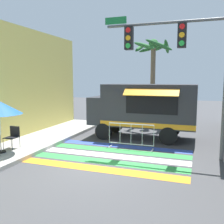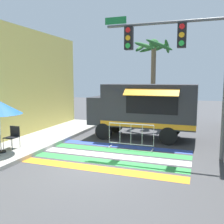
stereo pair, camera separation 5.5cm
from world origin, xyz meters
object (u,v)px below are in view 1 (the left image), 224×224
folding_chair (13,135)px  food_truck (142,107)px  traffic_signal_pole (182,52)px  barricade_front (131,136)px  palm_tree (153,61)px

folding_chair → food_truck: bearing=55.5°
traffic_signal_pole → food_truck: bearing=129.8°
food_truck → barricade_front: 2.38m
traffic_signal_pole → folding_chair: bearing=-165.4°
traffic_signal_pole → folding_chair: traffic_signal_pole is taller
food_truck → palm_tree: (-0.10, 3.61, 2.51)m
food_truck → traffic_signal_pole: size_ratio=0.94×
palm_tree → barricade_front: bearing=-88.9°
barricade_front → folding_chair: bearing=-155.5°
palm_tree → food_truck: bearing=-88.4°
traffic_signal_pole → palm_tree: size_ratio=1.03×
palm_tree → traffic_signal_pole: bearing=-70.4°
food_truck → palm_tree: size_ratio=0.97×
food_truck → barricade_front: size_ratio=2.64×
food_truck → folding_chair: size_ratio=5.92×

